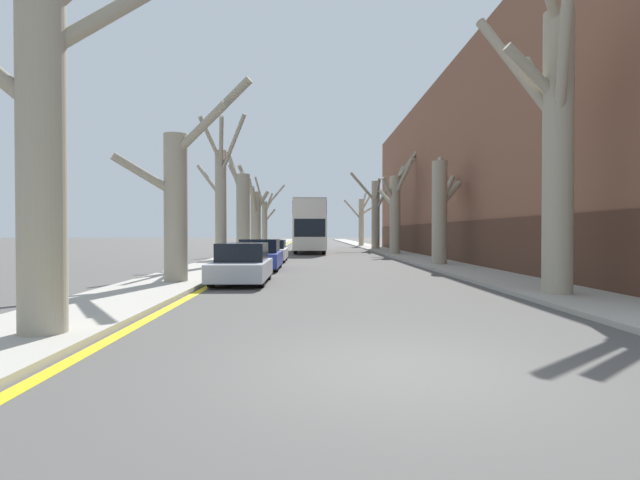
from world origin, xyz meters
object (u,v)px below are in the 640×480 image
at_px(street_tree_left_3, 242,211).
at_px(street_tree_right_0, 554,135).
at_px(street_tree_left_5, 265,220).
at_px(street_tree_left_4, 255,217).
at_px(street_tree_right_4, 362,220).
at_px(parked_car_0, 242,264).
at_px(street_tree_left_2, 220,197).
at_px(street_tree_right_1, 440,210).
at_px(parked_car_1, 260,255).
at_px(parked_car_2, 271,251).
at_px(street_tree_right_2, 396,208).
at_px(street_tree_left_1, 178,197).
at_px(street_tree_left_0, 45,114).
at_px(double_decker_bus, 310,224).
at_px(street_tree_right_3, 375,212).

height_order(street_tree_left_3, street_tree_right_0, street_tree_right_0).
bearing_deg(street_tree_left_5, street_tree_left_4, -91.17).
height_order(street_tree_right_4, parked_car_0, street_tree_right_4).
distance_m(street_tree_left_2, street_tree_right_1, 11.01).
bearing_deg(street_tree_right_1, parked_car_1, -166.12).
height_order(street_tree_left_2, parked_car_2, street_tree_left_2).
xyz_separation_m(street_tree_right_2, street_tree_right_4, (-0.16, 23.03, -0.33)).
relative_size(street_tree_left_1, street_tree_left_3, 0.93).
relative_size(street_tree_left_0, street_tree_right_1, 1.51).
xyz_separation_m(street_tree_left_4, double_decker_bus, (4.39, 2.48, -0.53)).
xyz_separation_m(street_tree_left_5, double_decker_bus, (4.24, -5.18, -0.49)).
height_order(street_tree_left_1, street_tree_right_4, street_tree_right_4).
bearing_deg(street_tree_right_3, street_tree_left_3, -123.33).
bearing_deg(street_tree_left_3, street_tree_left_0, -89.69).
bearing_deg(street_tree_right_0, street_tree_right_1, 88.73).
distance_m(street_tree_right_0, parked_car_0, 10.22).
relative_size(street_tree_left_5, street_tree_right_4, 1.05).
xyz_separation_m(street_tree_left_1, parked_car_2, (2.00, 13.04, -2.24)).
xyz_separation_m(street_tree_left_2, street_tree_right_2, (10.76, 13.22, 0.16)).
bearing_deg(parked_car_0, street_tree_right_2, 66.70).
bearing_deg(street_tree_left_2, parked_car_0, -74.41).
bearing_deg(street_tree_right_3, parked_car_1, -108.78).
xyz_separation_m(street_tree_left_0, street_tree_right_4, (10.52, 52.29, -0.35)).
distance_m(street_tree_left_4, street_tree_left_5, 7.65).
height_order(street_tree_left_3, street_tree_right_2, street_tree_right_2).
distance_m(street_tree_left_0, parked_car_2, 21.68).
xyz_separation_m(street_tree_left_3, parked_car_2, (2.04, -2.84, -2.50)).
xyz_separation_m(street_tree_left_0, street_tree_right_0, (10.58, 4.88, 0.67)).
relative_size(double_decker_bus, parked_car_0, 2.84).
bearing_deg(street_tree_left_1, parked_car_0, 15.45).
relative_size(street_tree_left_2, street_tree_right_3, 0.94).
xyz_separation_m(street_tree_right_2, parked_car_0, (-8.77, -20.35, -2.93)).
bearing_deg(street_tree_left_1, street_tree_right_3, 71.61).
xyz_separation_m(street_tree_right_2, double_decker_bus, (-6.46, 5.42, -1.13)).
height_order(street_tree_right_0, double_decker_bus, street_tree_right_0).
distance_m(street_tree_left_0, street_tree_left_4, 32.21).
relative_size(street_tree_left_1, street_tree_left_4, 0.94).
distance_m(street_tree_left_4, street_tree_right_4, 22.76).
distance_m(street_tree_left_5, double_decker_bus, 6.71).
height_order(street_tree_left_0, street_tree_right_1, street_tree_left_0).
relative_size(double_decker_bus, parked_car_2, 2.66).
bearing_deg(street_tree_left_0, parked_car_2, 84.90).
bearing_deg(street_tree_left_2, street_tree_right_2, 50.85).
bearing_deg(parked_car_2, street_tree_left_4, 100.90).
xyz_separation_m(street_tree_left_5, street_tree_right_3, (10.65, 0.73, 0.75)).
bearing_deg(double_decker_bus, street_tree_right_3, 42.67).
relative_size(street_tree_right_4, double_decker_bus, 0.55).
height_order(street_tree_left_4, double_decker_bus, street_tree_left_4).
bearing_deg(street_tree_left_3, parked_car_1, -77.60).
xyz_separation_m(street_tree_left_1, street_tree_right_3, (10.72, 32.24, 0.83)).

